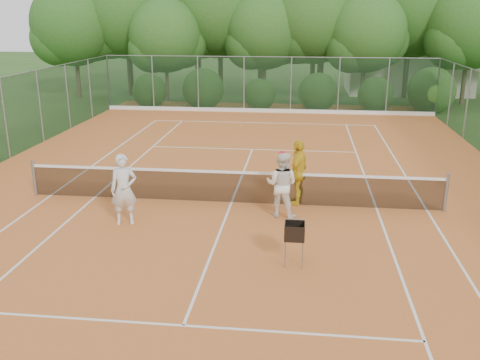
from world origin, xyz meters
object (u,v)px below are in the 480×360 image
at_px(ball_hopper, 295,232).
at_px(player_yellow, 298,172).
at_px(player_center_grp, 282,184).
at_px(player_white, 124,189).

bearing_deg(ball_hopper, player_yellow, 96.09).
distance_m(player_yellow, ball_hopper, 3.92).
height_order(player_center_grp, player_yellow, player_yellow).
relative_size(player_white, ball_hopper, 1.93).
height_order(player_yellow, ball_hopper, player_yellow).
relative_size(player_yellow, ball_hopper, 1.97).
bearing_deg(player_white, player_yellow, 6.93).
distance_m(player_white, player_center_grp, 4.12).
distance_m(player_center_grp, player_yellow, 1.11).
xyz_separation_m(player_white, player_yellow, (4.43, 2.02, 0.02)).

